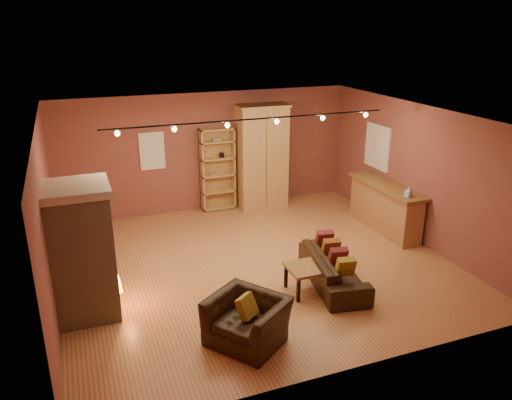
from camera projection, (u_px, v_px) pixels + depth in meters
name	position (u px, v px, depth m)	size (l,w,h in m)	color
floor	(257.00, 264.00, 9.42)	(7.00, 7.00, 0.00)	#9E6338
ceiling	(257.00, 117.00, 8.47)	(7.00, 7.00, 0.00)	brown
back_wall	(207.00, 152.00, 11.80)	(7.00, 0.02, 2.80)	brown
left_wall	(47.00, 221.00, 7.77)	(0.02, 6.50, 2.80)	brown
right_wall	(417.00, 174.00, 10.12)	(0.02, 6.50, 2.80)	brown
fireplace	(83.00, 252.00, 7.51)	(1.01, 0.98, 2.12)	tan
back_window	(152.00, 151.00, 11.29)	(0.56, 0.04, 0.86)	white
bookcase	(217.00, 168.00, 11.90)	(0.81, 0.32, 1.99)	tan
armoire	(262.00, 156.00, 11.99)	(1.23, 0.70, 2.50)	tan
bar_counter	(385.00, 207.00, 10.81)	(0.58, 2.15, 1.03)	#AE7A50
tissue_box	(408.00, 192.00, 9.91)	(0.17, 0.17, 0.23)	#84ABD3
right_window	(378.00, 147.00, 11.26)	(0.05, 0.90, 1.00)	white
loveseat	(334.00, 263.00, 8.63)	(0.88, 1.96, 0.78)	black
armchair	(247.00, 313.00, 7.02)	(1.16, 1.24, 0.91)	black
coffee_table	(306.00, 270.00, 8.34)	(0.63, 0.63, 0.47)	olive
track_rail	(252.00, 121.00, 8.68)	(5.20, 0.09, 0.13)	black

